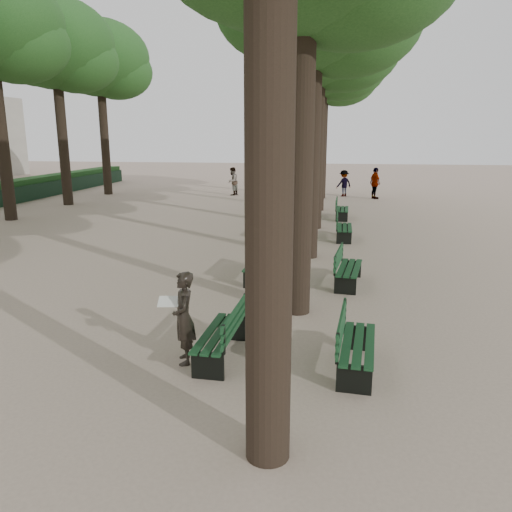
# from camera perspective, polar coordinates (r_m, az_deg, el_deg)

# --- Properties ---
(ground) EXTENTS (120.00, 120.00, 0.00)m
(ground) POSITION_cam_1_polar(r_m,az_deg,el_deg) (8.34, -7.38, -12.80)
(ground) COLOR tan
(ground) RESTS_ON ground
(tree_central_3) EXTENTS (6.00, 6.00, 9.95)m
(tree_central_3) POSITION_cam_1_polar(r_m,az_deg,el_deg) (20.55, 7.36, 24.68)
(tree_central_3) COLOR #33261C
(tree_central_3) RESTS_ON ground
(tree_central_4) EXTENTS (6.00, 6.00, 9.95)m
(tree_central_4) POSITION_cam_1_polar(r_m,az_deg,el_deg) (25.47, 7.68, 22.50)
(tree_central_4) COLOR #33261C
(tree_central_4) RESTS_ON ground
(tree_central_5) EXTENTS (6.00, 6.00, 9.95)m
(tree_central_5) POSITION_cam_1_polar(r_m,az_deg,el_deg) (30.42, 7.89, 21.04)
(tree_central_5) COLOR #33261C
(tree_central_5) RESTS_ON ground
(tree_far_4) EXTENTS (6.00, 6.00, 10.45)m
(tree_far_4) POSITION_cam_1_polar(r_m,az_deg,el_deg) (29.20, -22.06, 21.52)
(tree_far_4) COLOR #33261C
(tree_far_4) RESTS_ON ground
(tree_far_5) EXTENTS (6.00, 6.00, 10.45)m
(tree_far_5) POSITION_cam_1_polar(r_m,az_deg,el_deg) (33.60, -17.50, 20.71)
(tree_far_5) COLOR #33261C
(tree_far_5) RESTS_ON ground
(bench_left_0) EXTENTS (0.64, 1.82, 0.92)m
(bench_left_0) POSITION_cam_1_polar(r_m,az_deg,el_deg) (8.59, -4.09, -9.88)
(bench_left_0) COLOR black
(bench_left_0) RESTS_ON ground
(bench_left_1) EXTENTS (0.70, 1.84, 0.92)m
(bench_left_1) POSITION_cam_1_polar(r_m,az_deg,el_deg) (13.02, 0.49, -1.59)
(bench_left_1) COLOR black
(bench_left_1) RESTS_ON ground
(bench_left_2) EXTENTS (0.75, 1.85, 0.92)m
(bench_left_2) POSITION_cam_1_polar(r_m,az_deg,el_deg) (18.29, 2.92, 2.87)
(bench_left_2) COLOR black
(bench_left_2) RESTS_ON ground
(bench_left_3) EXTENTS (0.64, 1.82, 0.92)m
(bench_left_3) POSITION_cam_1_polar(r_m,az_deg,el_deg) (23.05, 4.14, 5.11)
(bench_left_3) COLOR black
(bench_left_3) RESTS_ON ground
(bench_right_0) EXTENTS (0.72, 1.84, 0.92)m
(bench_right_0) POSITION_cam_1_polar(r_m,az_deg,el_deg) (8.33, 11.45, -10.93)
(bench_right_0) COLOR black
(bench_right_0) RESTS_ON ground
(bench_right_1) EXTENTS (0.78, 1.86, 0.92)m
(bench_right_1) POSITION_cam_1_polar(r_m,az_deg,el_deg) (12.78, 10.53, -2.11)
(bench_right_1) COLOR black
(bench_right_1) RESTS_ON ground
(bench_right_2) EXTENTS (0.60, 1.81, 0.92)m
(bench_right_2) POSITION_cam_1_polar(r_m,az_deg,el_deg) (18.33, 10.03, 2.70)
(bench_right_2) COLOR black
(bench_right_2) RESTS_ON ground
(bench_right_3) EXTENTS (0.63, 1.82, 0.92)m
(bench_right_3) POSITION_cam_1_polar(r_m,az_deg,el_deg) (22.87, 9.81, 4.87)
(bench_right_3) COLOR black
(bench_right_3) RESTS_ON ground
(man_with_map) EXTENTS (0.69, 0.69, 1.56)m
(man_with_map) POSITION_cam_1_polar(r_m,az_deg,el_deg) (8.32, -8.24, -7.02)
(man_with_map) COLOR black
(man_with_map) RESTS_ON ground
(pedestrian_a) EXTENTS (0.54, 0.90, 1.73)m
(pedestrian_a) POSITION_cam_1_polar(r_m,az_deg,el_deg) (31.54, -2.71, 8.52)
(pedestrian_a) COLOR #262628
(pedestrian_a) RESTS_ON ground
(pedestrian_b) EXTENTS (1.03, 0.86, 1.60)m
(pedestrian_b) POSITION_cam_1_polar(r_m,az_deg,el_deg) (31.37, 10.01, 8.18)
(pedestrian_b) COLOR #262628
(pedestrian_b) RESTS_ON ground
(pedestrian_c) EXTENTS (0.77, 1.13, 1.84)m
(pedestrian_c) POSITION_cam_1_polar(r_m,az_deg,el_deg) (30.47, 13.46, 8.09)
(pedestrian_c) COLOR #262628
(pedestrian_c) RESTS_ON ground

